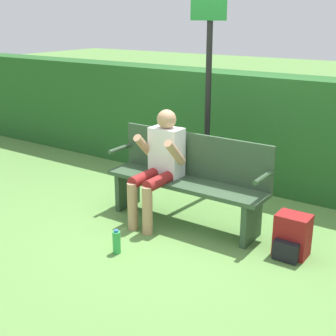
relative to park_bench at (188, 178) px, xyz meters
name	(u,v)px	position (x,y,z in m)	size (l,w,h in m)	color
ground_plane	(184,222)	(0.00, -0.07, -0.51)	(40.00, 40.00, 0.00)	#5B8942
hedge_back	(249,130)	(0.00, 1.51, 0.23)	(12.00, 0.53, 1.49)	#235623
park_bench	(188,178)	(0.00, 0.00, 0.00)	(1.85, 0.44, 0.98)	#334C33
person_seated	(160,161)	(-0.27, -0.16, 0.18)	(0.49, 0.66, 1.24)	silver
backpack	(292,237)	(1.25, -0.12, -0.31)	(0.31, 0.31, 0.42)	maroon
water_bottle	(117,242)	(-0.16, -1.03, -0.40)	(0.08, 0.08, 0.24)	green
signpost	(208,85)	(-0.18, 0.70, 0.91)	(0.45, 0.09, 2.45)	black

